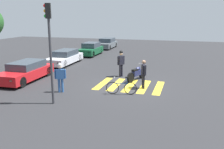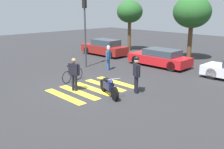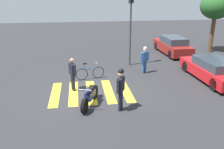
{
  "view_description": "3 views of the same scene",
  "coord_description": "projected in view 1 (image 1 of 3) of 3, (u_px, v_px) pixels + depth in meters",
  "views": [
    {
      "loc": [
        -14.67,
        -3.26,
        4.32
      ],
      "look_at": [
        -0.26,
        1.11,
        0.7
      ],
      "focal_mm": 39.51,
      "sensor_mm": 36.0,
      "label": 1
    },
    {
      "loc": [
        10.32,
        -8.44,
        4.28
      ],
      "look_at": [
        0.52,
        0.97,
        0.71
      ],
      "focal_mm": 41.55,
      "sensor_mm": 36.0,
      "label": 2
    },
    {
      "loc": [
        10.9,
        -0.52,
        4.85
      ],
      "look_at": [
        0.33,
        1.04,
        1.02
      ],
      "focal_mm": 36.94,
      "sensor_mm": 36.0,
      "label": 3
    }
  ],
  "objects": [
    {
      "name": "pedestrian_bystander",
      "position": [
        60.0,
        76.0,
        14.03
      ],
      "size": [
        0.38,
        0.6,
        1.71
      ],
      "color": "#2D5999",
      "rests_on": "ground_plane"
    },
    {
      "name": "car_green_compact",
      "position": [
        91.0,
        49.0,
        27.35
      ],
      "size": [
        4.12,
        1.79,
        1.39
      ],
      "color": "black",
      "rests_on": "ground_plane"
    },
    {
      "name": "ground_plane",
      "position": [
        130.0,
        86.0,
        15.58
      ],
      "size": [
        60.0,
        60.0,
        0.0
      ],
      "primitive_type": "plane",
      "color": "#2B2B2D"
    },
    {
      "name": "police_motorcycle",
      "position": [
        137.0,
        74.0,
        16.77
      ],
      "size": [
        2.04,
        0.98,
        1.05
      ],
      "color": "black",
      "rests_on": "ground_plane"
    },
    {
      "name": "leaning_bicycle",
      "position": [
        122.0,
        88.0,
        13.76
      ],
      "size": [
        0.51,
        1.69,
        1.02
      ],
      "color": "black",
      "rests_on": "ground_plane"
    },
    {
      "name": "car_grey_coupe",
      "position": [
        107.0,
        43.0,
        33.17
      ],
      "size": [
        4.65,
        1.95,
        1.36
      ],
      "color": "black",
      "rests_on": "ground_plane"
    },
    {
      "name": "officer_by_motorcycle",
      "position": [
        121.0,
        61.0,
        17.6
      ],
      "size": [
        0.63,
        0.42,
        1.91
      ],
      "color": "black",
      "rests_on": "ground_plane"
    },
    {
      "name": "crosswalk_stripes",
      "position": [
        130.0,
        85.0,
        15.58
      ],
      "size": [
        3.02,
        4.05,
        0.01
      ],
      "color": "yellow",
      "rests_on": "ground_plane"
    },
    {
      "name": "traffic_light_pole",
      "position": [
        49.0,
        39.0,
        11.66
      ],
      "size": [
        0.31,
        0.36,
        4.88
      ],
      "color": "#38383D",
      "rests_on": "ground_plane"
    },
    {
      "name": "officer_on_foot",
      "position": [
        144.0,
        72.0,
        14.77
      ],
      "size": [
        0.65,
        0.37,
        1.74
      ],
      "color": "black",
      "rests_on": "ground_plane"
    },
    {
      "name": "car_red_convertible",
      "position": [
        26.0,
        71.0,
        16.73
      ],
      "size": [
        4.64,
        1.92,
        1.28
      ],
      "color": "black",
      "rests_on": "ground_plane"
    },
    {
      "name": "car_white_van",
      "position": [
        65.0,
        57.0,
        22.3
      ],
      "size": [
        4.73,
        1.84,
        1.27
      ],
      "color": "black",
      "rests_on": "ground_plane"
    }
  ]
}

